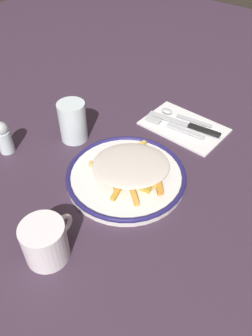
# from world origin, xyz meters

# --- Properties ---
(ground_plane) EXTENTS (2.60, 2.60, 0.00)m
(ground_plane) POSITION_xyz_m (0.00, 0.00, 0.00)
(ground_plane) COLOR #3B2A3C
(plate) EXTENTS (0.28, 0.28, 0.02)m
(plate) POSITION_xyz_m (0.00, 0.00, 0.01)
(plate) COLOR white
(plate) RESTS_ON ground_plane
(fries_heap) EXTENTS (0.23, 0.23, 0.04)m
(fries_heap) POSITION_xyz_m (0.01, -0.01, 0.04)
(fries_heap) COLOR #E2A651
(fries_heap) RESTS_ON plate
(napkin) EXTENTS (0.15, 0.22, 0.01)m
(napkin) POSITION_xyz_m (0.26, 0.00, 0.00)
(napkin) COLOR white
(napkin) RESTS_ON ground_plane
(fork) EXTENTS (0.03, 0.18, 0.01)m
(fork) POSITION_xyz_m (0.23, 0.01, 0.01)
(fork) COLOR silver
(fork) RESTS_ON napkin
(knife) EXTENTS (0.04, 0.21, 0.01)m
(knife) POSITION_xyz_m (0.26, -0.02, 0.01)
(knife) COLOR black
(knife) RESTS_ON napkin
(spoon) EXTENTS (0.04, 0.15, 0.01)m
(spoon) POSITION_xyz_m (0.28, 0.04, 0.01)
(spoon) COLOR silver
(spoon) RESTS_ON napkin
(water_glass) EXTENTS (0.07, 0.07, 0.11)m
(water_glass) POSITION_xyz_m (0.04, 0.20, 0.05)
(water_glass) COLOR silver
(water_glass) RESTS_ON ground_plane
(coffee_mug) EXTENTS (0.11, 0.08, 0.08)m
(coffee_mug) POSITION_xyz_m (-0.25, -0.01, 0.04)
(coffee_mug) COLOR white
(coffee_mug) RESTS_ON ground_plane
(salt_shaker) EXTENTS (0.04, 0.04, 0.09)m
(salt_shaker) POSITION_xyz_m (-0.11, 0.30, 0.04)
(salt_shaker) COLOR silver
(salt_shaker) RESTS_ON ground_plane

